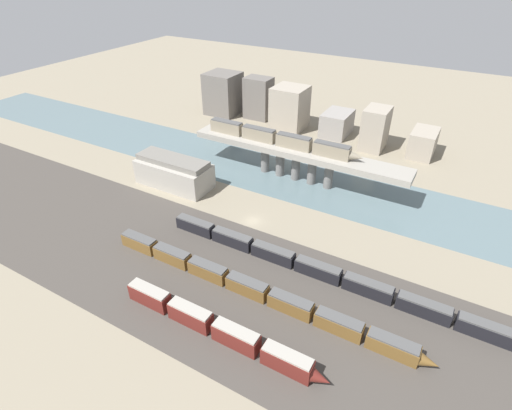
{
  "coord_description": "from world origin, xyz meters",
  "views": [
    {
      "loc": [
        45.05,
        -77.54,
        63.42
      ],
      "look_at": [
        0.0,
        1.73,
        4.28
      ],
      "focal_mm": 28.0,
      "sensor_mm": 36.0,
      "label": 1
    }
  ],
  "objects_px": {
    "train_yard_mid": "(252,289)",
    "warehouse_building": "(174,172)",
    "train_yard_near": "(217,328)",
    "train_yard_far": "(323,272)",
    "train_on_bridge": "(280,139)"
  },
  "relations": [
    {
      "from": "warehouse_building",
      "to": "train_on_bridge",
      "type": "bearing_deg",
      "value": 41.34
    },
    {
      "from": "train_on_bridge",
      "to": "train_yard_mid",
      "type": "distance_m",
      "value": 56.2
    },
    {
      "from": "train_on_bridge",
      "to": "train_yard_far",
      "type": "bearing_deg",
      "value": -51.35
    },
    {
      "from": "train_yard_near",
      "to": "train_yard_far",
      "type": "bearing_deg",
      "value": 64.99
    },
    {
      "from": "warehouse_building",
      "to": "train_yard_mid",
      "type": "bearing_deg",
      "value": -32.99
    },
    {
      "from": "train_on_bridge",
      "to": "train_yard_far",
      "type": "relative_size",
      "value": 0.63
    },
    {
      "from": "train_yard_near",
      "to": "warehouse_building",
      "type": "relative_size",
      "value": 1.87
    },
    {
      "from": "train_yard_far",
      "to": "warehouse_building",
      "type": "xyz_separation_m",
      "value": [
        -56.36,
        16.65,
        2.77
      ]
    },
    {
      "from": "train_yard_near",
      "to": "train_yard_mid",
      "type": "xyz_separation_m",
      "value": [
        0.42,
        12.65,
        -0.29
      ]
    },
    {
      "from": "train_on_bridge",
      "to": "train_yard_far",
      "type": "height_order",
      "value": "train_on_bridge"
    },
    {
      "from": "train_yard_near",
      "to": "train_yard_mid",
      "type": "height_order",
      "value": "train_yard_near"
    },
    {
      "from": "train_yard_mid",
      "to": "warehouse_building",
      "type": "relative_size",
      "value": 3.15
    },
    {
      "from": "train_yard_mid",
      "to": "train_yard_far",
      "type": "bearing_deg",
      "value": 47.93
    },
    {
      "from": "train_yard_near",
      "to": "warehouse_building",
      "type": "xyz_separation_m",
      "value": [
        -44.6,
        41.87,
        2.44
      ]
    },
    {
      "from": "train_yard_far",
      "to": "warehouse_building",
      "type": "distance_m",
      "value": 58.84
    }
  ]
}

